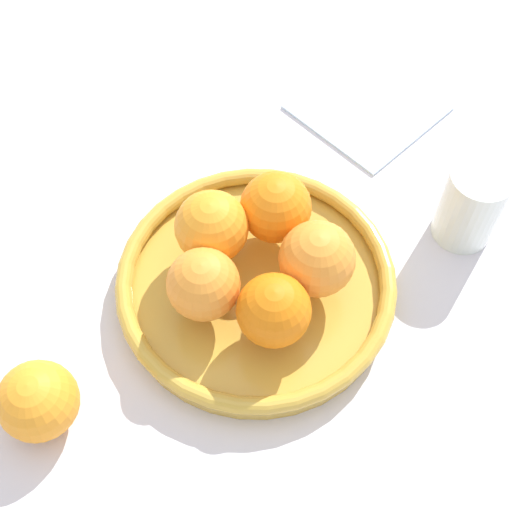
% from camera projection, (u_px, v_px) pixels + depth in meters
% --- Properties ---
extents(ground_plane, '(4.00, 4.00, 0.00)m').
position_uv_depth(ground_plane, '(256.00, 292.00, 0.78)').
color(ground_plane, silver).
extents(fruit_bowl, '(0.30, 0.30, 0.04)m').
position_uv_depth(fruit_bowl, '(256.00, 284.00, 0.76)').
color(fruit_bowl, gold).
rests_on(fruit_bowl, ground_plane).
extents(orange_pile, '(0.19, 0.19, 0.08)m').
position_uv_depth(orange_pile, '(258.00, 254.00, 0.72)').
color(orange_pile, orange).
rests_on(orange_pile, fruit_bowl).
extents(stray_orange, '(0.08, 0.08, 0.08)m').
position_uv_depth(stray_orange, '(38.00, 401.00, 0.67)').
color(stray_orange, orange).
rests_on(stray_orange, ground_plane).
extents(drinking_glass, '(0.07, 0.07, 0.10)m').
position_uv_depth(drinking_glass, '(471.00, 205.00, 0.78)').
color(drinking_glass, silver).
rests_on(drinking_glass, ground_plane).
extents(napkin_folded, '(0.21, 0.21, 0.01)m').
position_uv_depth(napkin_folded, '(367.00, 107.00, 0.92)').
color(napkin_folded, silver).
rests_on(napkin_folded, ground_plane).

